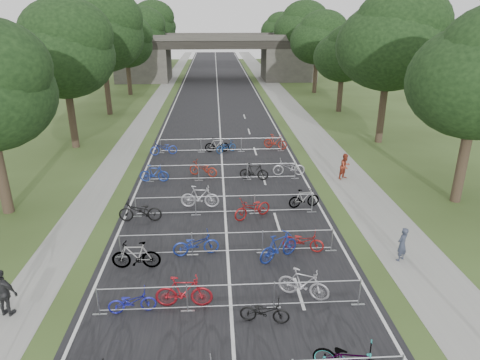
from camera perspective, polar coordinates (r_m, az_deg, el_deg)
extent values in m
cube|color=black|center=(56.17, -2.96, 11.09)|extent=(11.00, 140.00, 0.01)
cube|color=gray|center=(56.80, 5.29, 11.14)|extent=(3.00, 140.00, 0.01)
cube|color=gray|center=(56.62, -10.71, 10.84)|extent=(2.00, 140.00, 0.01)
cube|color=silver|center=(56.17, -2.96, 11.08)|extent=(0.12, 140.00, 0.00)
cube|color=#3E3B38|center=(71.55, -12.70, 14.81)|extent=(8.00, 8.00, 5.00)
cube|color=#3E3B38|center=(71.69, 6.43, 15.19)|extent=(8.00, 8.00, 5.00)
cube|color=black|center=(70.44, -3.19, 17.71)|extent=(30.00, 8.00, 1.20)
cube|color=#3E3B38|center=(66.59, -3.18, 18.37)|extent=(30.00, 0.40, 0.90)
cube|color=#3E3B38|center=(74.18, -3.22, 18.66)|extent=(30.00, 0.40, 0.90)
cylinder|color=#33261C|center=(25.22, -29.24, 0.60)|extent=(0.56, 0.56, 4.20)
cylinder|color=#33261C|center=(26.29, 27.51, 1.99)|extent=(0.56, 0.56, 4.48)
ellipsoid|color=black|center=(25.38, 29.20, 11.38)|extent=(7.17, 7.17, 5.88)
sphere|color=black|center=(25.67, 27.31, 9.74)|extent=(4.66, 4.66, 4.66)
cylinder|color=#33261C|center=(35.88, -21.49, 7.74)|extent=(0.56, 0.56, 4.72)
ellipsoid|color=black|center=(35.22, -22.52, 15.06)|extent=(7.56, 7.56, 6.20)
sphere|color=black|center=(34.47, -22.16, 17.55)|extent=(6.05, 6.05, 6.05)
sphere|color=black|center=(35.94, -22.83, 13.58)|extent=(4.91, 4.91, 4.91)
cylinder|color=#33261C|center=(36.63, 18.40, 8.69)|extent=(0.56, 0.56, 5.11)
ellipsoid|color=black|center=(35.98, 19.35, 16.47)|extent=(8.18, 8.18, 6.70)
sphere|color=black|center=(35.68, 20.93, 18.90)|extent=(6.54, 6.54, 6.54)
sphere|color=black|center=(36.34, 18.10, 15.02)|extent=(5.31, 5.31, 5.31)
cylinder|color=#33261C|center=(47.19, -17.28, 11.49)|extent=(0.56, 0.56, 5.25)
ellipsoid|color=black|center=(46.69, -17.99, 17.70)|extent=(8.40, 8.40, 6.89)
sphere|color=black|center=(46.02, -17.62, 19.81)|extent=(6.72, 6.72, 6.72)
sphere|color=black|center=(47.35, -18.30, 16.42)|extent=(5.46, 5.46, 5.46)
cylinder|color=#33261C|center=(47.91, 13.19, 11.16)|extent=(0.56, 0.56, 3.85)
ellipsoid|color=black|center=(47.43, 13.58, 15.64)|extent=(6.16, 6.16, 5.05)
sphere|color=black|center=(47.04, 14.62, 17.02)|extent=(4.93, 4.93, 4.93)
sphere|color=black|center=(47.85, 12.73, 14.82)|extent=(4.00, 4.00, 4.00)
cylinder|color=#33261C|center=(58.88, -14.58, 12.99)|extent=(0.56, 0.56, 4.20)
ellipsoid|color=black|center=(58.48, -14.96, 16.97)|extent=(6.72, 6.72, 5.51)
sphere|color=black|center=(57.81, -14.58, 18.31)|extent=(5.38, 5.38, 5.38)
sphere|color=black|center=(59.12, -15.29, 16.16)|extent=(4.37, 4.37, 4.37)
cylinder|color=#33261C|center=(59.34, 10.00, 13.53)|extent=(0.56, 0.56, 4.48)
ellipsoid|color=black|center=(58.95, 10.28, 17.76)|extent=(7.17, 7.17, 5.88)
sphere|color=black|center=(58.54, 11.09, 19.09)|extent=(5.73, 5.73, 5.73)
sphere|color=black|center=(59.38, 9.62, 16.95)|extent=(4.66, 4.66, 4.66)
cylinder|color=#33261C|center=(70.58, -12.82, 14.61)|extent=(0.56, 0.56, 4.72)
ellipsoid|color=black|center=(70.25, -13.13, 18.36)|extent=(7.56, 7.56, 6.20)
sphere|color=black|center=(69.62, -12.79, 19.61)|extent=(6.05, 6.05, 6.05)
sphere|color=black|center=(70.86, -13.42, 17.59)|extent=(4.91, 4.91, 4.91)
cylinder|color=#33261C|center=(70.97, 7.81, 15.11)|extent=(0.56, 0.56, 5.11)
ellipsoid|color=black|center=(70.63, 8.02, 19.15)|extent=(8.18, 8.18, 6.70)
sphere|color=black|center=(70.23, 8.68, 20.45)|extent=(6.54, 6.54, 6.54)
sphere|color=black|center=(71.07, 7.48, 18.36)|extent=(5.31, 5.31, 5.31)
cylinder|color=#33261C|center=(82.37, -11.54, 15.76)|extent=(0.56, 0.56, 5.25)
ellipsoid|color=black|center=(82.09, -11.81, 19.33)|extent=(8.40, 8.40, 6.89)
sphere|color=black|center=(81.49, -11.51, 20.52)|extent=(6.72, 6.72, 6.72)
sphere|color=black|center=(82.68, -12.07, 18.59)|extent=(5.46, 5.46, 5.46)
cylinder|color=#33261C|center=(82.79, 6.19, 15.58)|extent=(0.56, 0.56, 3.85)
ellipsoid|color=black|center=(82.51, 6.30, 18.19)|extent=(6.16, 6.16, 5.05)
sphere|color=black|center=(82.07, 6.83, 19.02)|extent=(4.93, 4.93, 4.93)
sphere|color=black|center=(82.97, 5.86, 17.69)|extent=(4.00, 4.00, 4.00)
cylinder|color=#33261C|center=(94.28, -10.54, 16.14)|extent=(0.56, 0.56, 4.20)
ellipsoid|color=black|center=(94.03, -10.71, 18.63)|extent=(6.72, 6.72, 5.51)
sphere|color=black|center=(93.43, -10.42, 19.46)|extent=(5.38, 5.38, 5.38)
sphere|color=black|center=(94.63, -10.96, 18.12)|extent=(4.37, 4.37, 4.37)
cylinder|color=#33261C|center=(94.57, 4.99, 16.50)|extent=(0.56, 0.56, 4.48)
ellipsoid|color=black|center=(94.32, 5.08, 19.16)|extent=(7.17, 7.17, 5.88)
sphere|color=black|center=(93.88, 5.54, 20.01)|extent=(5.73, 5.73, 5.73)
sphere|color=black|center=(94.78, 4.70, 18.63)|extent=(4.66, 4.66, 4.66)
cylinder|color=#A1A3A8|center=(15.27, -1.24, -13.80)|extent=(9.20, 0.04, 0.04)
cylinder|color=#A1A3A8|center=(15.79, -1.21, -16.39)|extent=(9.20, 0.04, 0.04)
cylinder|color=#A1A3A8|center=(16.11, -18.41, -15.14)|extent=(0.05, 0.05, 1.10)
cube|color=#A1A3A8|center=(16.42, -18.19, -16.65)|extent=(0.50, 0.08, 0.03)
cylinder|color=#A1A3A8|center=(15.60, -7.07, -15.40)|extent=(0.05, 0.05, 1.10)
cube|color=#A1A3A8|center=(15.92, -6.98, -16.95)|extent=(0.50, 0.08, 0.03)
cylinder|color=#A1A3A8|center=(15.68, 4.59, -15.07)|extent=(0.05, 0.05, 1.10)
cube|color=#A1A3A8|center=(16.00, 4.53, -16.62)|extent=(0.50, 0.08, 0.03)
cylinder|color=#A1A3A8|center=(16.35, 15.64, -14.20)|extent=(0.05, 0.05, 1.10)
cube|color=#A1A3A8|center=(16.66, 15.45, -15.71)|extent=(0.50, 0.08, 0.03)
cylinder|color=#A1A3A8|center=(18.51, -1.70, -7.06)|extent=(9.20, 0.04, 0.04)
cylinder|color=#A1A3A8|center=(18.94, -1.67, -9.38)|extent=(9.20, 0.04, 0.04)
cylinder|color=#A1A3A8|center=(19.21, -15.68, -8.50)|extent=(0.05, 0.05, 1.10)
cube|color=#A1A3A8|center=(19.47, -15.53, -9.87)|extent=(0.50, 0.08, 0.03)
cylinder|color=#A1A3A8|center=(18.78, -6.41, -8.49)|extent=(0.05, 0.05, 1.10)
cube|color=#A1A3A8|center=(19.05, -6.35, -9.89)|extent=(0.50, 0.08, 0.03)
cylinder|color=#A1A3A8|center=(18.85, 3.03, -8.26)|extent=(0.05, 0.05, 1.10)
cube|color=#A1A3A8|center=(19.12, 3.00, -9.65)|extent=(0.50, 0.08, 0.03)
cylinder|color=#A1A3A8|center=(19.41, 12.15, -7.82)|extent=(0.05, 0.05, 1.10)
cube|color=#A1A3A8|center=(19.67, 12.03, -9.19)|extent=(0.50, 0.08, 0.03)
cylinder|color=#A1A3A8|center=(22.12, -2.02, -2.16)|extent=(9.20, 0.04, 0.04)
cylinder|color=#A1A3A8|center=(22.48, -1.99, -4.19)|extent=(9.20, 0.04, 0.04)
cylinder|color=#A1A3A8|center=(22.71, -13.71, -3.53)|extent=(0.05, 0.05, 1.10)
cube|color=#A1A3A8|center=(22.93, -13.60, -4.74)|extent=(0.50, 0.08, 0.03)
cylinder|color=#A1A3A8|center=(22.35, -5.95, -3.42)|extent=(0.05, 0.05, 1.10)
cube|color=#A1A3A8|center=(22.57, -5.90, -4.65)|extent=(0.50, 0.08, 0.03)
cylinder|color=#A1A3A8|center=(22.40, 1.92, -3.24)|extent=(0.05, 0.05, 1.10)
cube|color=#A1A3A8|center=(22.63, 1.91, -4.47)|extent=(0.50, 0.08, 0.03)
cylinder|color=#A1A3A8|center=(22.87, 9.61, -3.01)|extent=(0.05, 0.05, 1.10)
cube|color=#A1A3A8|center=(23.10, 9.53, -4.22)|extent=(0.50, 0.08, 0.03)
cylinder|color=#A1A3A8|center=(26.78, -2.30, 2.07)|extent=(9.20, 0.04, 0.04)
cylinder|color=#A1A3A8|center=(27.08, -2.28, 0.33)|extent=(9.20, 0.04, 0.04)
cylinder|color=#A1A3A8|center=(27.27, -12.00, 0.85)|extent=(0.05, 0.05, 1.10)
cube|color=#A1A3A8|center=(27.46, -11.91, -0.20)|extent=(0.50, 0.08, 0.03)
cylinder|color=#A1A3A8|center=(26.97, -5.54, 1.00)|extent=(0.05, 0.05, 1.10)
cube|color=#A1A3A8|center=(27.16, -5.51, -0.06)|extent=(0.50, 0.08, 0.03)
cylinder|color=#A1A3A8|center=(27.02, 0.97, 1.14)|extent=(0.05, 0.05, 1.10)
cube|color=#A1A3A8|center=(27.21, 0.96, 0.08)|extent=(0.50, 0.08, 0.03)
cylinder|color=#A1A3A8|center=(27.41, 7.37, 1.26)|extent=(0.05, 0.05, 1.10)
cube|color=#A1A3A8|center=(27.60, 7.32, 0.21)|extent=(0.50, 0.08, 0.03)
cylinder|color=#A1A3A8|center=(32.51, -2.53, 5.53)|extent=(9.20, 0.04, 0.04)
cylinder|color=#A1A3A8|center=(32.76, -2.51, 4.06)|extent=(9.20, 0.04, 0.04)
cylinder|color=#A1A3A8|center=(32.91, -10.57, 4.47)|extent=(0.05, 0.05, 1.10)
cube|color=#A1A3A8|center=(33.07, -10.51, 3.59)|extent=(0.50, 0.08, 0.03)
cylinder|color=#A1A3A8|center=(32.67, -5.21, 4.62)|extent=(0.05, 0.05, 1.10)
cube|color=#A1A3A8|center=(32.82, -5.18, 3.73)|extent=(0.50, 0.08, 0.03)
cylinder|color=#A1A3A8|center=(32.71, 0.18, 4.73)|extent=(0.05, 0.05, 1.10)
cube|color=#A1A3A8|center=(32.86, 0.18, 3.84)|extent=(0.50, 0.08, 0.03)
cylinder|color=#A1A3A8|center=(33.03, 5.51, 4.80)|extent=(0.05, 0.05, 1.10)
cube|color=#A1A3A8|center=(33.19, 5.48, 3.91)|extent=(0.50, 0.08, 0.03)
imported|color=#A1A3A8|center=(13.72, 14.32, -22.07)|extent=(2.20, 1.45, 1.09)
imported|color=#1C1F9F|center=(15.98, -14.19, -15.45)|extent=(1.72, 0.76, 0.88)
imported|color=maroon|center=(15.80, -7.49, -14.58)|extent=(2.08, 0.68, 1.23)
imported|color=black|center=(15.13, 3.31, -17.08)|extent=(1.78, 0.90, 0.89)
imported|color=#A09EA5|center=(16.30, 8.48, -13.52)|extent=(1.99, 1.35, 1.17)
imported|color=#A1A3A8|center=(18.27, -13.69, -9.74)|extent=(2.02, 0.63, 1.21)
imported|color=navy|center=(18.82, -5.90, -8.48)|extent=(2.10, 1.00, 1.06)
imported|color=navy|center=(18.41, 5.18, -8.86)|extent=(2.04, 1.59, 1.23)
imported|color=maroon|center=(19.25, 8.42, -8.05)|extent=(1.94, 1.15, 0.96)
imported|color=black|center=(22.15, -13.18, -4.07)|extent=(2.18, 0.81, 1.13)
imported|color=#A4A3AB|center=(23.18, -5.37, -2.25)|extent=(2.13, 0.76, 1.25)
imported|color=maroon|center=(21.94, 1.69, -3.77)|extent=(2.22, 1.66, 1.12)
imported|color=#A1A3A8|center=(23.40, 8.54, -2.44)|extent=(1.80, 0.79, 1.05)
imported|color=navy|center=(27.21, -11.38, 0.87)|extent=(1.89, 0.67, 1.11)
imported|color=maroon|center=(27.73, -4.95, 1.51)|extent=(2.06, 1.42, 1.03)
imported|color=black|center=(27.00, 1.89, 1.11)|extent=(1.90, 0.87, 1.10)
imported|color=#A09EA6|center=(27.93, 6.54, 1.67)|extent=(2.10, 0.79, 1.09)
imported|color=navy|center=(32.42, -10.14, 4.21)|extent=(2.11, 1.06, 1.06)
imported|color=#A1A3A8|center=(32.65, -3.08, 4.68)|extent=(1.85, 0.56, 1.11)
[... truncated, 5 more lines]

